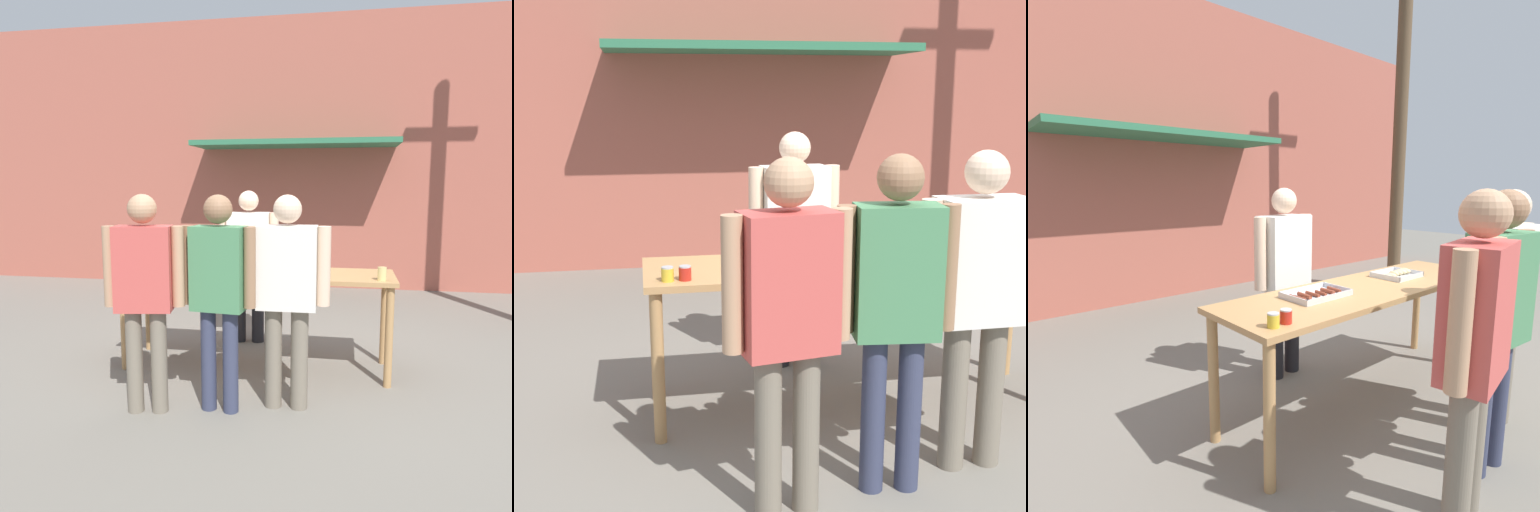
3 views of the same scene
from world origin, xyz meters
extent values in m
plane|color=slate|center=(0.00, 0.00, 0.00)|extent=(24.00, 24.00, 0.00)
cube|color=#A85647|center=(0.00, 4.00, 2.25)|extent=(12.00, 0.12, 4.50)
cube|color=#2D704C|center=(0.00, 3.45, 2.40)|extent=(3.20, 1.00, 0.08)
cube|color=tan|center=(0.00, 0.00, 0.92)|extent=(2.57, 0.72, 0.04)
cylinder|color=tan|center=(-1.22, -0.30, 0.45)|extent=(0.07, 0.07, 0.90)
cylinder|color=tan|center=(-1.22, 0.30, 0.45)|extent=(0.07, 0.07, 0.90)
cylinder|color=tan|center=(1.22, 0.30, 0.45)|extent=(0.07, 0.07, 0.90)
cube|color=silver|center=(-0.52, 0.05, 0.94)|extent=(0.45, 0.29, 0.01)
cube|color=silver|center=(-0.52, -0.09, 0.96)|extent=(0.45, 0.01, 0.03)
cube|color=silver|center=(-0.52, 0.19, 0.96)|extent=(0.45, 0.01, 0.03)
cube|color=silver|center=(-0.75, 0.05, 0.96)|extent=(0.01, 0.29, 0.03)
cube|color=silver|center=(-0.30, 0.05, 0.96)|extent=(0.01, 0.29, 0.03)
cylinder|color=brown|center=(-0.69, 0.06, 0.96)|extent=(0.03, 0.14, 0.02)
cylinder|color=brown|center=(-0.63, 0.06, 0.96)|extent=(0.04, 0.14, 0.03)
cylinder|color=brown|center=(-0.55, 0.05, 0.96)|extent=(0.03, 0.13, 0.03)
cylinder|color=brown|center=(-0.49, 0.04, 0.96)|extent=(0.03, 0.11, 0.02)
cylinder|color=brown|center=(-0.42, 0.04, 0.96)|extent=(0.03, 0.12, 0.03)
cylinder|color=brown|center=(-0.35, 0.04, 0.96)|extent=(0.04, 0.13, 0.03)
cube|color=silver|center=(0.45, 0.05, 0.94)|extent=(0.36, 0.30, 0.01)
cube|color=silver|center=(0.45, -0.10, 0.96)|extent=(0.36, 0.01, 0.03)
cube|color=silver|center=(0.45, 0.20, 0.96)|extent=(0.36, 0.01, 0.03)
cube|color=silver|center=(0.28, 0.05, 0.96)|extent=(0.01, 0.30, 0.03)
cube|color=silver|center=(0.63, 0.05, 0.96)|extent=(0.01, 0.30, 0.03)
ellipsoid|color=beige|center=(0.32, 0.05, 0.96)|extent=(0.05, 0.10, 0.03)
ellipsoid|color=beige|center=(0.37, 0.05, 0.96)|extent=(0.06, 0.10, 0.03)
ellipsoid|color=beige|center=(0.43, 0.06, 0.97)|extent=(0.07, 0.11, 0.05)
ellipsoid|color=beige|center=(0.48, 0.06, 0.97)|extent=(0.05, 0.10, 0.04)
ellipsoid|color=beige|center=(0.54, 0.06, 0.97)|extent=(0.06, 0.11, 0.04)
ellipsoid|color=beige|center=(0.59, 0.06, 0.97)|extent=(0.07, 0.13, 0.05)
cylinder|color=gold|center=(-1.15, -0.25, 0.97)|extent=(0.07, 0.07, 0.07)
cylinder|color=#B2B2B7|center=(-1.15, -0.25, 1.01)|extent=(0.07, 0.07, 0.01)
cylinder|color=#B22319|center=(-1.06, -0.24, 0.97)|extent=(0.07, 0.07, 0.07)
cylinder|color=#B2B2B7|center=(-1.06, -0.24, 1.01)|extent=(0.07, 0.07, 0.01)
cylinder|color=#232328|center=(-0.32, 0.75, 0.41)|extent=(0.14, 0.14, 0.81)
cylinder|color=#232328|center=(-0.12, 0.76, 0.41)|extent=(0.14, 0.14, 0.81)
cube|color=silver|center=(-0.22, 0.75, 1.13)|extent=(0.47, 0.28, 0.64)
sphere|color=beige|center=(-0.22, 0.75, 1.58)|extent=(0.22, 0.22, 0.22)
cylinder|color=beige|center=(-0.50, 0.73, 1.15)|extent=(0.10, 0.10, 0.61)
cylinder|color=beige|center=(0.06, 0.78, 1.15)|extent=(0.10, 0.10, 0.61)
cylinder|color=#756B5B|center=(-0.56, -1.10, 0.41)|extent=(0.13, 0.13, 0.81)
cylinder|color=#756B5B|center=(-0.75, -1.13, 0.41)|extent=(0.13, 0.13, 0.81)
cube|color=#C64C47|center=(-0.65, -1.11, 1.13)|extent=(0.46, 0.30, 0.64)
sphere|color=tan|center=(-0.65, -1.11, 1.58)|extent=(0.22, 0.22, 0.22)
cylinder|color=tan|center=(-0.40, -1.07, 1.15)|extent=(0.09, 0.09, 0.61)
cylinder|color=tan|center=(-0.91, -1.16, 1.15)|extent=(0.09, 0.09, 0.61)
cylinder|color=#756B5B|center=(0.50, -0.84, 0.40)|extent=(0.14, 0.14, 0.81)
cylinder|color=#756B5B|center=(0.29, -0.85, 0.40)|extent=(0.14, 0.14, 0.81)
cube|color=silver|center=(0.40, -0.84, 1.13)|extent=(0.46, 0.26, 0.64)
sphere|color=beige|center=(0.40, -0.84, 1.57)|extent=(0.22, 0.22, 0.22)
cylinder|color=beige|center=(0.12, -0.85, 1.14)|extent=(0.10, 0.10, 0.61)
cylinder|color=#333851|center=(-0.02, -1.00, 0.40)|extent=(0.12, 0.12, 0.81)
cylinder|color=#333851|center=(-0.20, -0.99, 0.40)|extent=(0.12, 0.12, 0.81)
cube|color=#478456|center=(-0.11, -1.00, 1.13)|extent=(0.42, 0.26, 0.64)
sphere|color=#936B4C|center=(-0.11, -1.00, 1.57)|extent=(0.22, 0.22, 0.22)
cylinder|color=#936B4C|center=(0.14, -1.02, 1.14)|extent=(0.09, 0.09, 0.61)
cylinder|color=#936B4C|center=(-0.35, -0.97, 1.14)|extent=(0.09, 0.09, 0.61)
camera|label=1|loc=(0.84, -4.59, 1.75)|focal=35.00mm
camera|label=2|loc=(-1.28, -4.09, 1.95)|focal=50.00mm
camera|label=3|loc=(-2.46, -1.87, 1.69)|focal=28.00mm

